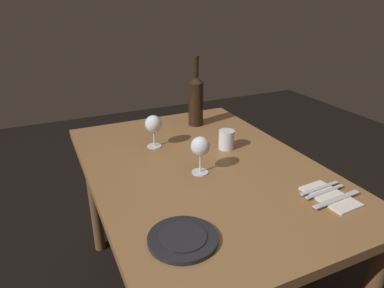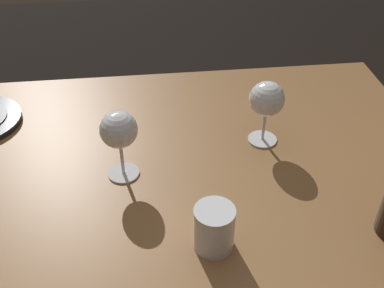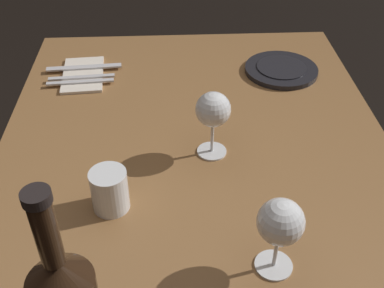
% 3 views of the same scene
% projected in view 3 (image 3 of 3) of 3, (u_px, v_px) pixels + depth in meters
% --- Properties ---
extents(dining_table, '(1.30, 0.90, 0.74)m').
position_uv_depth(dining_table, '(197.00, 196.00, 1.09)').
color(dining_table, olive).
rests_on(dining_table, ground).
extents(wine_glass_left, '(0.08, 0.08, 0.15)m').
position_uv_depth(wine_glass_left, '(280.00, 224.00, 0.76)').
color(wine_glass_left, white).
rests_on(wine_glass_left, dining_table).
extents(wine_glass_right, '(0.08, 0.08, 0.15)m').
position_uv_depth(wine_glass_right, '(213.00, 111.00, 1.00)').
color(wine_glass_right, white).
rests_on(wine_glass_right, dining_table).
extents(water_tumbler, '(0.07, 0.07, 0.09)m').
position_uv_depth(water_tumbler, '(110.00, 192.00, 0.92)').
color(water_tumbler, white).
rests_on(water_tumbler, dining_table).
extents(dinner_plate, '(0.21, 0.21, 0.02)m').
position_uv_depth(dinner_plate, '(281.00, 69.00, 1.35)').
color(dinner_plate, black).
rests_on(dinner_plate, dining_table).
extents(folded_napkin, '(0.20, 0.12, 0.01)m').
position_uv_depth(folded_napkin, '(83.00, 75.00, 1.34)').
color(folded_napkin, silver).
rests_on(folded_napkin, dining_table).
extents(fork_inner, '(0.03, 0.18, 0.00)m').
position_uv_depth(fork_inner, '(82.00, 77.00, 1.31)').
color(fork_inner, silver).
rests_on(fork_inner, folded_napkin).
extents(fork_outer, '(0.03, 0.18, 0.00)m').
position_uv_depth(fork_outer, '(80.00, 82.00, 1.29)').
color(fork_outer, silver).
rests_on(fork_outer, folded_napkin).
extents(table_knife, '(0.03, 0.21, 0.00)m').
position_uv_depth(table_knife, '(84.00, 67.00, 1.35)').
color(table_knife, silver).
rests_on(table_knife, folded_napkin).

